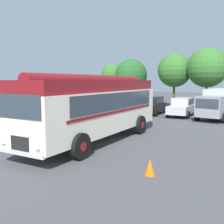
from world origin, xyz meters
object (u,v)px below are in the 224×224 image
Objects in this scene: car_near_left at (152,105)px; box_van at (220,103)px; traffic_cone at (150,167)px; car_mid_left at (182,107)px; vintage_bus at (96,105)px.

box_van is (5.99, 0.40, 0.52)m from car_near_left.
car_near_left reaches higher than traffic_cone.
traffic_cone is at bearing -64.02° from car_near_left.
car_near_left is at bearing 115.98° from traffic_cone.
traffic_cone is at bearing -73.85° from car_mid_left.
car_mid_left is (0.33, 12.04, -1.05)m from vintage_bus.
box_van is at bearing 74.33° from vintage_bus.
vintage_bus is 12.09m from car_mid_left.
box_van is at bearing 3.87° from car_near_left.
car_mid_left is (2.87, 0.18, 0.00)m from car_near_left.
vintage_bus is at bearing -77.90° from car_near_left.
car_near_left is 2.88m from car_mid_left.
vintage_bus reaches higher than traffic_cone.
traffic_cone is (1.23, -15.21, -1.09)m from box_van.
car_mid_left is at bearing 3.56° from car_near_left.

